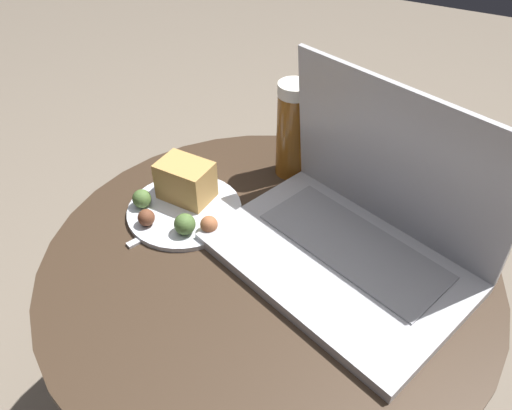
{
  "coord_description": "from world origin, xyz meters",
  "views": [
    {
      "loc": [
        0.24,
        -0.49,
        1.11
      ],
      "look_at": [
        -0.04,
        0.03,
        0.61
      ],
      "focal_mm": 35.0,
      "sensor_mm": 36.0,
      "label": 1
    }
  ],
  "objects": [
    {
      "name": "laptop",
      "position": [
        0.11,
        0.07,
        0.6
      ],
      "size": [
        0.44,
        0.37,
        0.27
      ],
      "color": "#B2B2B7",
      "rests_on": "table"
    },
    {
      "name": "snack_plate",
      "position": [
        -0.18,
        0.04,
        0.57
      ],
      "size": [
        0.2,
        0.2,
        0.08
      ],
      "color": "silver",
      "rests_on": "table"
    },
    {
      "name": "beer_glass",
      "position": [
        -0.07,
        0.22,
        0.63
      ],
      "size": [
        0.06,
        0.06,
        0.18
      ],
      "color": "brown",
      "rests_on": "table"
    },
    {
      "name": "table",
      "position": [
        0.0,
        0.0,
        0.37
      ],
      "size": [
        0.71,
        0.71,
        0.54
      ],
      "color": "black",
      "rests_on": "ground_plane"
    },
    {
      "name": "fork",
      "position": [
        -0.17,
        0.01,
        0.54
      ],
      "size": [
        0.08,
        0.17,
        0.0
      ],
      "color": "silver",
      "rests_on": "table"
    }
  ]
}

